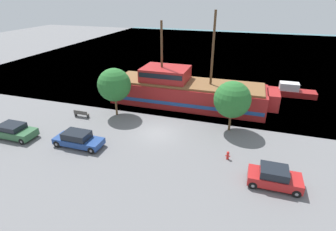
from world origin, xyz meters
TOP-DOWN VIEW (x-y plane):
  - ground_plane at (0.00, 0.00)m, footprint 160.00×160.00m
  - water_surface at (0.00, 44.00)m, footprint 80.00×80.00m
  - pirate_ship at (0.85, 8.49)m, footprint 20.69×5.50m
  - moored_boat_dockside at (-6.11, 18.06)m, footprint 5.49×2.27m
  - moored_boat_outer at (14.24, 16.04)m, footprint 6.33×1.97m
  - parked_car_curb_front at (-13.45, -5.15)m, footprint 4.47×1.99m
  - parked_car_curb_mid at (11.08, -5.00)m, footprint 3.85×1.96m
  - parked_car_curb_rear at (-6.29, -4.61)m, footprint 4.67×1.87m
  - fire_hydrant at (7.43, -2.53)m, footprint 0.42×0.25m
  - bench_promenade_east at (-9.78, 0.94)m, footprint 1.78×0.45m
  - tree_row_east at (-6.18, 2.86)m, footprint 3.81×3.81m
  - tree_row_mideast at (7.01, 2.97)m, footprint 3.75×3.75m

SIDE VIEW (x-z plane):
  - ground_plane at x=0.00m, z-range 0.00..0.00m
  - water_surface at x=0.00m, z-range 0.00..0.00m
  - fire_hydrant at x=7.43m, z-range 0.03..0.79m
  - bench_promenade_east at x=-9.78m, z-range 0.02..0.87m
  - moored_boat_dockside at x=-6.11m, z-range -0.20..1.36m
  - moored_boat_outer at x=14.24m, z-range -0.25..1.59m
  - parked_car_curb_front at x=-13.45m, z-range 0.00..1.44m
  - parked_car_curb_rear at x=-6.29m, z-range -0.01..1.46m
  - parked_car_curb_mid at x=11.08m, z-range -0.02..1.53m
  - pirate_ship at x=0.85m, z-range -3.99..7.56m
  - tree_row_mideast at x=7.01m, z-range 0.79..6.14m
  - tree_row_east at x=-6.18m, z-range 0.90..6.52m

